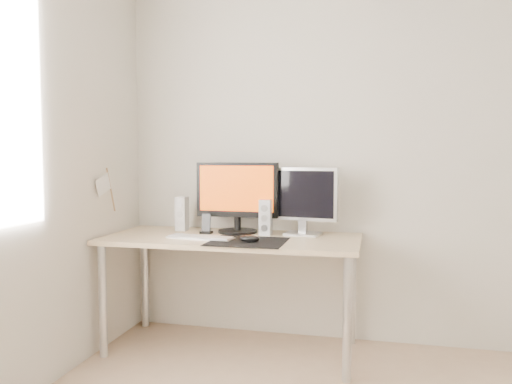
{
  "coord_description": "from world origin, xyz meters",
  "views": [
    {
      "loc": [
        -0.06,
        -1.62,
        1.23
      ],
      "look_at": [
        -0.79,
        1.46,
        1.01
      ],
      "focal_mm": 35.0,
      "sensor_mm": 36.0,
      "label": 1
    }
  ],
  "objects_px": {
    "speaker_left": "(182,214)",
    "speaker_right": "(266,217)",
    "second_monitor": "(303,198)",
    "desk": "(232,249)",
    "main_monitor": "(237,195)",
    "keyboard": "(200,237)",
    "mouse": "(250,239)",
    "phone_dock": "(206,228)"
  },
  "relations": [
    {
      "from": "phone_dock",
      "to": "keyboard",
      "type": "bearing_deg",
      "value": -81.28
    },
    {
      "from": "main_monitor",
      "to": "phone_dock",
      "type": "height_order",
      "value": "main_monitor"
    },
    {
      "from": "speaker_right",
      "to": "speaker_left",
      "type": "bearing_deg",
      "value": 173.12
    },
    {
      "from": "mouse",
      "to": "desk",
      "type": "height_order",
      "value": "mouse"
    },
    {
      "from": "keyboard",
      "to": "speaker_right",
      "type": "bearing_deg",
      "value": 31.23
    },
    {
      "from": "desk",
      "to": "second_monitor",
      "type": "xyz_separation_m",
      "value": [
        0.43,
        0.18,
        0.32
      ]
    },
    {
      "from": "speaker_left",
      "to": "phone_dock",
      "type": "bearing_deg",
      "value": -24.72
    },
    {
      "from": "speaker_left",
      "to": "speaker_right",
      "type": "relative_size",
      "value": 1.0
    },
    {
      "from": "main_monitor",
      "to": "keyboard",
      "type": "relative_size",
      "value": 1.28
    },
    {
      "from": "second_monitor",
      "to": "speaker_left",
      "type": "relative_size",
      "value": 1.96
    },
    {
      "from": "mouse",
      "to": "second_monitor",
      "type": "xyz_separation_m",
      "value": [
        0.26,
        0.37,
        0.22
      ]
    },
    {
      "from": "speaker_left",
      "to": "phone_dock",
      "type": "xyz_separation_m",
      "value": [
        0.21,
        -0.1,
        -0.07
      ]
    },
    {
      "from": "mouse",
      "to": "speaker_left",
      "type": "distance_m",
      "value": 0.69
    },
    {
      "from": "main_monitor",
      "to": "speaker_right",
      "type": "height_order",
      "value": "main_monitor"
    },
    {
      "from": "main_monitor",
      "to": "keyboard",
      "type": "height_order",
      "value": "main_monitor"
    },
    {
      "from": "phone_dock",
      "to": "speaker_right",
      "type": "bearing_deg",
      "value": 3.35
    },
    {
      "from": "mouse",
      "to": "desk",
      "type": "bearing_deg",
      "value": 130.87
    },
    {
      "from": "mouse",
      "to": "keyboard",
      "type": "xyz_separation_m",
      "value": [
        -0.33,
        0.08,
        -0.02
      ]
    },
    {
      "from": "speaker_left",
      "to": "speaker_right",
      "type": "xyz_separation_m",
      "value": [
        0.6,
        -0.07,
        0.0
      ]
    },
    {
      "from": "speaker_right",
      "to": "phone_dock",
      "type": "height_order",
      "value": "speaker_right"
    },
    {
      "from": "main_monitor",
      "to": "speaker_right",
      "type": "xyz_separation_m",
      "value": [
        0.21,
        -0.06,
        -0.14
      ]
    },
    {
      "from": "speaker_left",
      "to": "keyboard",
      "type": "relative_size",
      "value": 0.53
    },
    {
      "from": "second_monitor",
      "to": "speaker_left",
      "type": "distance_m",
      "value": 0.84
    },
    {
      "from": "main_monitor",
      "to": "keyboard",
      "type": "xyz_separation_m",
      "value": [
        -0.16,
        -0.28,
        -0.25
      ]
    },
    {
      "from": "mouse",
      "to": "second_monitor",
      "type": "height_order",
      "value": "second_monitor"
    },
    {
      "from": "desk",
      "to": "keyboard",
      "type": "bearing_deg",
      "value": -146.38
    },
    {
      "from": "main_monitor",
      "to": "phone_dock",
      "type": "xyz_separation_m",
      "value": [
        -0.19,
        -0.08,
        -0.21
      ]
    },
    {
      "from": "desk",
      "to": "second_monitor",
      "type": "height_order",
      "value": "second_monitor"
    },
    {
      "from": "speaker_left",
      "to": "phone_dock",
      "type": "relative_size",
      "value": 1.75
    },
    {
      "from": "desk",
      "to": "phone_dock",
      "type": "relative_size",
      "value": 12.14
    },
    {
      "from": "desk",
      "to": "phone_dock",
      "type": "bearing_deg",
      "value": 156.43
    },
    {
      "from": "mouse",
      "to": "keyboard",
      "type": "height_order",
      "value": "mouse"
    },
    {
      "from": "second_monitor",
      "to": "mouse",
      "type": "bearing_deg",
      "value": -125.37
    },
    {
      "from": "second_monitor",
      "to": "speaker_right",
      "type": "distance_m",
      "value": 0.27
    },
    {
      "from": "mouse",
      "to": "phone_dock",
      "type": "distance_m",
      "value": 0.46
    },
    {
      "from": "phone_dock",
      "to": "speaker_left",
      "type": "bearing_deg",
      "value": 155.28
    },
    {
      "from": "main_monitor",
      "to": "speaker_left",
      "type": "distance_m",
      "value": 0.42
    },
    {
      "from": "desk",
      "to": "speaker_right",
      "type": "distance_m",
      "value": 0.3
    },
    {
      "from": "second_monitor",
      "to": "speaker_left",
      "type": "bearing_deg",
      "value": 179.8
    },
    {
      "from": "desk",
      "to": "phone_dock",
      "type": "height_order",
      "value": "phone_dock"
    },
    {
      "from": "speaker_left",
      "to": "mouse",
      "type": "bearing_deg",
      "value": -33.17
    },
    {
      "from": "desk",
      "to": "speaker_right",
      "type": "height_order",
      "value": "speaker_right"
    }
  ]
}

